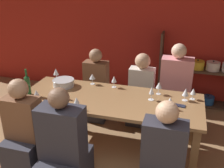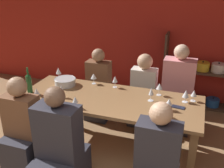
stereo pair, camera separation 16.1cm
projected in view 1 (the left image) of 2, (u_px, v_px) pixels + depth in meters
name	position (u px, v px, depth m)	size (l,w,h in m)	color
wall_back_red	(148.00, 24.00, 4.63)	(8.80, 0.06, 2.70)	red
shelf_unit	(195.00, 79.00, 4.57)	(1.28, 0.30, 1.25)	#4C3828
dining_table	(110.00, 104.00, 3.32)	(2.28, 0.89, 0.73)	olive
mixing_bowl	(64.00, 83.00, 3.61)	(0.30, 0.30, 0.10)	#B7BABC
wine_bottle_green	(28.00, 84.00, 3.33)	(0.07, 0.07, 0.35)	#1E4C23
wine_glass_red_a	(36.00, 94.00, 3.11)	(0.08, 0.08, 0.17)	white
wine_glass_white_a	(159.00, 86.00, 3.34)	(0.08, 0.08, 0.16)	white
wine_glass_empty_a	(170.00, 101.00, 2.99)	(0.08, 0.08, 0.14)	white
wine_glass_white_b	(114.00, 79.00, 3.55)	(0.07, 0.07, 0.17)	white
wine_glass_white_c	(186.00, 92.00, 3.18)	(0.08, 0.08, 0.16)	white
wine_glass_empty_b	(61.00, 90.00, 3.24)	(0.06, 0.06, 0.16)	white
wine_glass_empty_c	(193.00, 92.00, 3.21)	(0.07, 0.07, 0.14)	white
wine_glass_empty_d	(56.00, 72.00, 3.80)	(0.08, 0.08, 0.17)	white
wine_glass_white_d	(77.00, 101.00, 2.99)	(0.07, 0.07, 0.14)	white
wine_glass_red_b	(92.00, 77.00, 3.65)	(0.08, 0.08, 0.15)	white
wine_glass_white_e	(165.00, 105.00, 2.85)	(0.08, 0.08, 0.17)	white
wine_glass_red_c	(152.00, 91.00, 3.19)	(0.07, 0.07, 0.18)	white
cell_phone	(179.00, 105.00, 3.08)	(0.16, 0.09, 0.01)	#1E2338
person_near_a	(64.00, 155.00, 2.72)	(0.46, 0.57, 1.19)	#2D2D38
person_far_a	(97.00, 93.00, 4.16)	(0.37, 0.46, 1.14)	#2D2D38
person_near_b	(26.00, 141.00, 2.94)	(0.38, 0.48, 1.18)	#2D2D38
person_far_b	(174.00, 97.00, 3.93)	(0.45, 0.56, 1.28)	#2D2D38
person_far_c	(141.00, 97.00, 4.04)	(0.37, 0.47, 1.11)	#2D2D38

